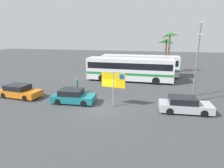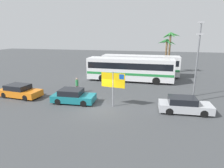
% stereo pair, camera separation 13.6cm
% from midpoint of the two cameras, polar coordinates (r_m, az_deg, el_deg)
% --- Properties ---
extents(ground, '(120.00, 120.00, 0.00)m').
position_cam_midpoint_polar(ground, '(17.08, -3.79, -7.23)').
color(ground, '#424447').
extents(bus_front_coach, '(11.74, 2.70, 3.17)m').
position_cam_midpoint_polar(bus_front_coach, '(26.49, 5.53, 4.68)').
color(bus_front_coach, white).
rests_on(bus_front_coach, ground).
extents(bus_rear_coach, '(11.74, 2.70, 3.17)m').
position_cam_midpoint_polar(bus_rear_coach, '(30.15, 8.53, 5.81)').
color(bus_rear_coach, white).
rests_on(bus_rear_coach, ground).
extents(ferry_sign, '(2.19, 0.37, 3.20)m').
position_cam_midpoint_polar(ferry_sign, '(16.74, 0.70, 0.72)').
color(ferry_sign, gray).
rests_on(ferry_sign, ground).
extents(car_orange, '(4.50, 2.20, 1.32)m').
position_cam_midpoint_polar(car_orange, '(21.97, -25.76, -1.92)').
color(car_orange, orange).
rests_on(car_orange, ground).
extents(car_teal, '(4.11, 2.06, 1.32)m').
position_cam_midpoint_polar(car_teal, '(18.54, -11.38, -3.61)').
color(car_teal, '#19757F').
rests_on(car_teal, ground).
extents(car_silver, '(4.34, 1.98, 1.32)m').
position_cam_midpoint_polar(car_silver, '(17.09, 21.04, -5.94)').
color(car_silver, '#B7BABF').
rests_on(car_silver, ground).
extents(pedestrian_by_bus, '(0.32, 0.32, 1.67)m').
position_cam_midpoint_polar(pedestrian_by_bus, '(21.55, -10.27, -0.00)').
color(pedestrian_by_bus, '#706656').
rests_on(pedestrian_by_bus, ground).
extents(lamp_post_left_side, '(0.56, 0.20, 6.46)m').
position_cam_midpoint_polar(lamp_post_left_side, '(19.36, 24.18, 5.05)').
color(lamp_post_left_side, slate).
rests_on(lamp_post_left_side, ground).
extents(lamp_post_right_side, '(0.56, 0.20, 7.56)m').
position_cam_midpoint_polar(lamp_post_right_side, '(21.19, 24.41, 7.28)').
color(lamp_post_right_side, slate).
rests_on(lamp_post_right_side, ground).
extents(palm_tree_seaside, '(3.08, 2.95, 5.62)m').
position_cam_midpoint_polar(palm_tree_seaside, '(33.25, 16.14, 11.00)').
color(palm_tree_seaside, brown).
rests_on(palm_tree_seaside, ground).
extents(palm_tree_inland, '(3.00, 3.09, 6.68)m').
position_cam_midpoint_polar(palm_tree_inland, '(33.03, 17.16, 12.53)').
color(palm_tree_inland, brown).
rests_on(palm_tree_inland, ground).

